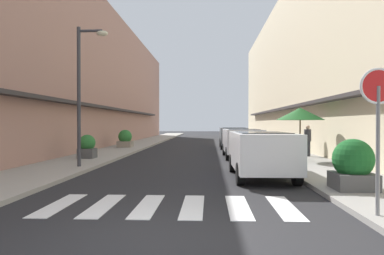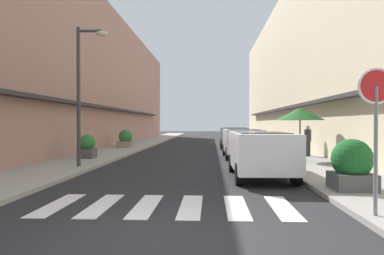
# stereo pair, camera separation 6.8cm
# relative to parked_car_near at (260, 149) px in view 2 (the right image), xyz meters

# --- Properties ---
(ground_plane) EXTENTS (111.15, 111.15, 0.00)m
(ground_plane) POSITION_rel_parked_car_near_xyz_m (-2.47, 13.90, -0.92)
(ground_plane) COLOR #232326
(sidewalk_left) EXTENTS (2.81, 70.73, 0.12)m
(sidewalk_left) POSITION_rel_parked_car_near_xyz_m (-7.40, 13.90, -0.86)
(sidewalk_left) COLOR #9E998E
(sidewalk_left) RESTS_ON ground_plane
(sidewalk_right) EXTENTS (2.81, 70.73, 0.12)m
(sidewalk_right) POSITION_rel_parked_car_near_xyz_m (2.46, 13.90, -0.86)
(sidewalk_right) COLOR gray
(sidewalk_right) RESTS_ON ground_plane
(building_row_left) EXTENTS (5.50, 47.47, 10.36)m
(building_row_left) POSITION_rel_parked_car_near_xyz_m (-11.30, 15.43, 4.25)
(building_row_left) COLOR #A87A6B
(building_row_left) RESTS_ON ground_plane
(building_row_right) EXTENTS (5.50, 47.47, 11.68)m
(building_row_right) POSITION_rel_parked_car_near_xyz_m (6.36, 15.43, 4.91)
(building_row_right) COLOR beige
(building_row_right) RESTS_ON ground_plane
(crosswalk) EXTENTS (5.20, 2.20, 0.01)m
(crosswalk) POSITION_rel_parked_car_near_xyz_m (-2.47, -4.01, -0.92)
(crosswalk) COLOR silver
(crosswalk) RESTS_ON ground_plane
(parked_car_near) EXTENTS (1.86, 4.19, 1.47)m
(parked_car_near) POSITION_rel_parked_car_near_xyz_m (0.00, 0.00, 0.00)
(parked_car_near) COLOR silver
(parked_car_near) RESTS_ON ground_plane
(parked_car_mid) EXTENTS (1.86, 4.10, 1.47)m
(parked_car_mid) POSITION_rel_parked_car_near_xyz_m (-0.00, 6.69, -0.00)
(parked_car_mid) COLOR silver
(parked_car_mid) RESTS_ON ground_plane
(parked_car_far) EXTENTS (1.82, 4.00, 1.47)m
(parked_car_far) POSITION_rel_parked_car_near_xyz_m (-0.00, 13.63, -0.00)
(parked_car_far) COLOR #4C5156
(parked_car_far) RESTS_ON ground_plane
(round_street_sign) EXTENTS (0.65, 0.07, 2.61)m
(round_street_sign) POSITION_rel_parked_car_near_xyz_m (1.32, -5.01, 1.20)
(round_street_sign) COLOR slate
(round_street_sign) RESTS_ON sidewalk_right
(street_lamp) EXTENTS (1.19, 0.28, 5.27)m
(street_lamp) POSITION_rel_parked_car_near_xyz_m (-6.40, 1.83, 2.43)
(street_lamp) COLOR #38383D
(street_lamp) RESTS_ON sidewalk_left
(cafe_umbrella) EXTENTS (2.11, 2.11, 2.33)m
(cafe_umbrella) POSITION_rel_parked_car_near_xyz_m (2.37, 4.56, 1.24)
(cafe_umbrella) COLOR #262626
(cafe_umbrella) RESTS_ON sidewalk_right
(planter_corner) EXTENTS (0.99, 0.99, 1.25)m
(planter_corner) POSITION_rel_parked_car_near_xyz_m (1.89, -2.51, -0.20)
(planter_corner) COLOR #4C4C4C
(planter_corner) RESTS_ON sidewalk_right
(planter_midblock) EXTENTS (0.76, 0.76, 1.10)m
(planter_midblock) POSITION_rel_parked_car_near_xyz_m (-7.39, 5.02, -0.26)
(planter_midblock) COLOR #4C4C4C
(planter_midblock) RESTS_ON sidewalk_left
(planter_far) EXTENTS (0.98, 0.98, 1.19)m
(planter_far) POSITION_rel_parked_car_near_xyz_m (-7.47, 12.92, -0.24)
(planter_far) COLOR gray
(planter_far) RESTS_ON sidewalk_left
(pedestrian_walking_near) EXTENTS (0.34, 0.34, 1.54)m
(pedestrian_walking_near) POSITION_rel_parked_car_near_xyz_m (3.23, 6.49, 0.00)
(pedestrian_walking_near) COLOR #282B33
(pedestrian_walking_near) RESTS_ON sidewalk_right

